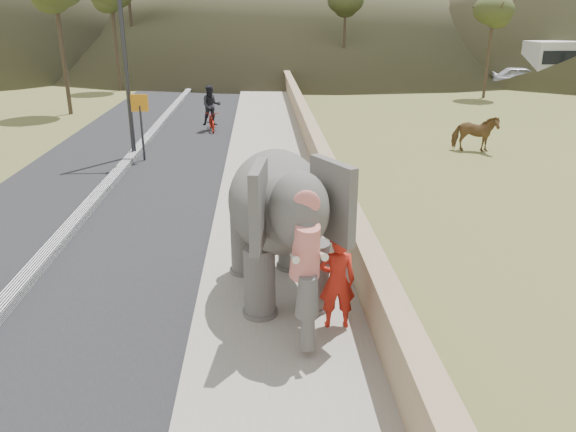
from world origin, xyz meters
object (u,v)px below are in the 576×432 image
object	(u,v)px
lamppost	(130,19)
cow	(475,134)
elephant_and_man	(278,221)
motorcyclist	(211,113)

from	to	relation	value
lamppost	cow	bearing A→B (deg)	0.63
lamppost	elephant_and_man	distance (m)	12.57
cow	motorcyclist	world-z (taller)	motorcyclist
cow	motorcyclist	size ratio (longest dim) A/B	0.83
lamppost	cow	size ratio (longest dim) A/B	4.74
lamppost	cow	distance (m)	13.33
cow	motorcyclist	distance (m)	11.35
lamppost	elephant_and_man	bearing A→B (deg)	-67.14
cow	elephant_and_man	distance (m)	13.85
lamppost	motorcyclist	bearing A→B (deg)	64.23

